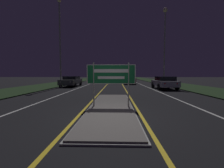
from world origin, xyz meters
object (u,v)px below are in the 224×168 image
Objects in this scene: highway_sign at (111,76)px; car_receding_1 at (129,79)px; car_receding_0 at (164,82)px; streetlight_right_near at (165,33)px; streetlight_left_near at (60,35)px; car_approaching_0 at (71,81)px.

car_receding_1 is (2.41, 18.18, -0.77)m from highway_sign.
car_receding_0 is at bearing -70.69° from car_receding_1.
streetlight_right_near is 2.17× the size of car_receding_1.
streetlight_left_near reaches higher than car_receding_0.
highway_sign reaches higher than car_approaching_0.
car_receding_1 is 1.01× the size of car_approaching_0.
car_receding_0 reaches higher than car_approaching_0.
car_receding_0 is at bearing -7.67° from streetlight_left_near.
streetlight_left_near is 13.47m from streetlight_right_near.
highway_sign is 0.49× the size of car_receding_1.
highway_sign is at bearing -116.74° from streetlight_right_near.
car_receding_0 is at bearing -106.45° from streetlight_right_near.
car_approaching_0 is at bearing 114.54° from highway_sign.
highway_sign is 0.23× the size of streetlight_right_near.
streetlight_left_near is 5.98m from car_approaching_0.
car_receding_1 is (-4.29, 4.88, -6.26)m from streetlight_right_near.
car_approaching_0 is (-8.20, -5.49, -0.06)m from car_receding_1.
car_receding_0 is (5.52, 9.30, -0.80)m from highway_sign.
car_receding_0 is 9.41m from car_receding_1.
highway_sign is 13.62m from streetlight_left_near.
car_receding_1 is 9.87m from car_approaching_0.
streetlight_right_near is 2.48× the size of car_receding_0.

